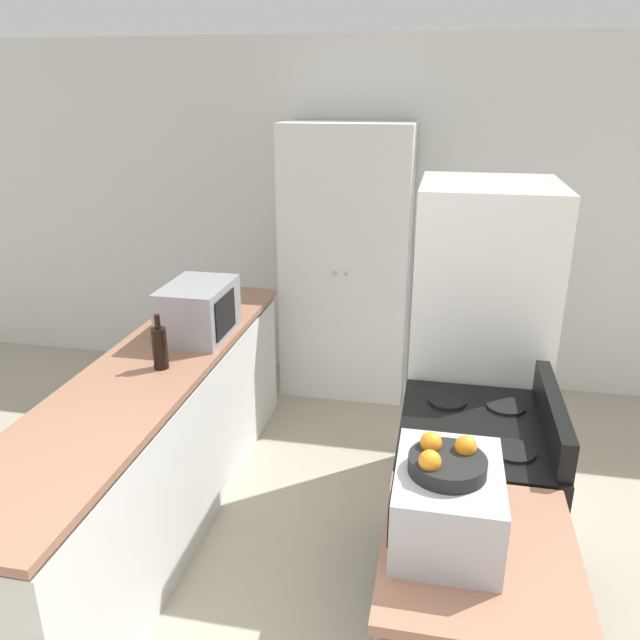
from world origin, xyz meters
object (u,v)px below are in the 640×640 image
at_px(toaster_oven, 446,503).
at_px(stove, 469,513).
at_px(pantry_cabinet, 346,264).
at_px(refrigerator, 476,352).
at_px(microwave, 199,310).
at_px(wine_bottle, 160,347).
at_px(fruit_bowl, 446,461).

bearing_deg(toaster_oven, stove, 79.83).
bearing_deg(pantry_cabinet, refrigerator, -54.04).
distance_m(microwave, wine_bottle, 0.46).
bearing_deg(refrigerator, toaster_oven, -95.61).
xyz_separation_m(microwave, toaster_oven, (1.39, -1.46, -0.03)).
bearing_deg(microwave, wine_bottle, -93.33).
bearing_deg(microwave, pantry_cabinet, 64.61).
distance_m(refrigerator, toaster_oven, 1.55).
bearing_deg(stove, microwave, 154.26).
bearing_deg(fruit_bowl, pantry_cabinet, 104.95).
bearing_deg(refrigerator, stove, -91.44).
relative_size(pantry_cabinet, fruit_bowl, 8.60).
bearing_deg(refrigerator, wine_bottle, -161.25).
relative_size(refrigerator, toaster_oven, 4.15).
bearing_deg(stove, refrigerator, 88.56).
bearing_deg(toaster_oven, microwave, 133.59).
height_order(microwave, wine_bottle, microwave).
distance_m(pantry_cabinet, stove, 2.31).
height_order(pantry_cabinet, toaster_oven, pantry_cabinet).
height_order(pantry_cabinet, wine_bottle, pantry_cabinet).
height_order(microwave, fruit_bowl, fruit_bowl).
xyz_separation_m(toaster_oven, fruit_bowl, (-0.01, -0.01, 0.16)).
bearing_deg(refrigerator, microwave, -177.26).
relative_size(wine_bottle, fruit_bowl, 1.22).
xyz_separation_m(refrigerator, wine_bottle, (-1.57, -0.53, 0.12)).
bearing_deg(wine_bottle, fruit_bowl, -35.83).
bearing_deg(microwave, toaster_oven, -46.41).
xyz_separation_m(wine_bottle, fruit_bowl, (1.41, -1.02, 0.17)).
bearing_deg(fruit_bowl, toaster_oven, 45.10).
xyz_separation_m(stove, toaster_oven, (-0.13, -0.73, 0.57)).
relative_size(pantry_cabinet, toaster_oven, 4.65).
distance_m(refrigerator, wine_bottle, 1.66).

